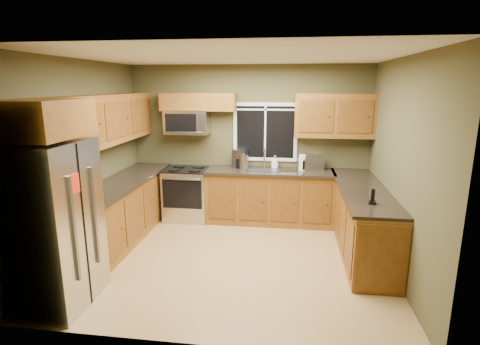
% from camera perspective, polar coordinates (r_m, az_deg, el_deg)
% --- Properties ---
extents(floor, '(4.20, 4.20, 0.00)m').
position_cam_1_polar(floor, '(5.35, -1.06, -12.94)').
color(floor, '#AA834A').
rests_on(floor, ground).
extents(ceiling, '(4.20, 4.20, 0.00)m').
position_cam_1_polar(ceiling, '(4.81, -1.21, 17.30)').
color(ceiling, white).
rests_on(ceiling, back_wall).
extents(back_wall, '(4.20, 0.00, 4.20)m').
position_cam_1_polar(back_wall, '(6.66, 1.26, 4.53)').
color(back_wall, '#4A4627').
rests_on(back_wall, ground).
extents(front_wall, '(4.20, 0.00, 4.20)m').
position_cam_1_polar(front_wall, '(3.20, -6.13, -5.25)').
color(front_wall, '#4A4627').
rests_on(front_wall, ground).
extents(left_wall, '(0.00, 3.60, 3.60)m').
position_cam_1_polar(left_wall, '(5.62, -22.81, 1.85)').
color(left_wall, '#4A4627').
rests_on(left_wall, ground).
extents(right_wall, '(0.00, 3.60, 3.60)m').
position_cam_1_polar(right_wall, '(5.03, 23.21, 0.59)').
color(right_wall, '#4A4627').
rests_on(right_wall, ground).
extents(window, '(1.12, 0.03, 1.02)m').
position_cam_1_polar(window, '(6.59, 3.86, 6.18)').
color(window, white).
rests_on(window, back_wall).
extents(base_cabinets_left, '(0.60, 2.65, 0.90)m').
position_cam_1_polar(base_cabinets_left, '(6.11, -17.38, -5.59)').
color(base_cabinets_left, brown).
rests_on(base_cabinets_left, ground).
extents(countertop_left, '(0.65, 2.65, 0.04)m').
position_cam_1_polar(countertop_left, '(5.97, -17.47, -1.33)').
color(countertop_left, black).
rests_on(countertop_left, base_cabinets_left).
extents(base_cabinets_back, '(2.17, 0.60, 0.90)m').
position_cam_1_polar(base_cabinets_back, '(6.54, 4.55, -3.78)').
color(base_cabinets_back, brown).
rests_on(base_cabinets_back, ground).
extents(countertop_back, '(2.17, 0.65, 0.04)m').
position_cam_1_polar(countertop_back, '(6.39, 4.61, 0.18)').
color(countertop_back, black).
rests_on(countertop_back, base_cabinets_back).
extents(base_cabinets_peninsula, '(0.60, 2.52, 0.90)m').
position_cam_1_polar(base_cabinets_peninsula, '(5.72, 18.07, -6.95)').
color(base_cabinets_peninsula, brown).
rests_on(base_cabinets_peninsula, ground).
extents(countertop_peninsula, '(0.65, 2.50, 0.04)m').
position_cam_1_polar(countertop_peninsula, '(5.58, 18.14, -2.38)').
color(countertop_peninsula, black).
rests_on(countertop_peninsula, base_cabinets_peninsula).
extents(upper_cabinets_left, '(0.33, 2.65, 0.72)m').
position_cam_1_polar(upper_cabinets_left, '(5.89, -19.53, 7.63)').
color(upper_cabinets_left, brown).
rests_on(upper_cabinets_left, left_wall).
extents(upper_cabinets_back_left, '(1.30, 0.33, 0.30)m').
position_cam_1_polar(upper_cabinets_back_left, '(6.58, -6.38, 10.65)').
color(upper_cabinets_back_left, brown).
rests_on(upper_cabinets_back_left, back_wall).
extents(upper_cabinets_back_right, '(1.30, 0.33, 0.72)m').
position_cam_1_polar(upper_cabinets_back_right, '(6.43, 14.19, 8.40)').
color(upper_cabinets_back_right, brown).
rests_on(upper_cabinets_back_right, back_wall).
extents(upper_cabinet_over_fridge, '(0.72, 0.90, 0.38)m').
position_cam_1_polar(upper_cabinet_over_fridge, '(4.26, -28.21, 7.25)').
color(upper_cabinet_over_fridge, brown).
rests_on(upper_cabinet_over_fridge, left_wall).
extents(refrigerator, '(0.74, 0.90, 1.80)m').
position_cam_1_polar(refrigerator, '(4.49, -26.63, -7.20)').
color(refrigerator, '#B7B7BC').
rests_on(refrigerator, ground).
extents(range, '(0.76, 0.69, 0.94)m').
position_cam_1_polar(range, '(6.74, -8.02, -3.19)').
color(range, '#B7B7BC').
rests_on(range, ground).
extents(microwave, '(0.76, 0.41, 0.42)m').
position_cam_1_polar(microwave, '(6.63, -8.05, 7.66)').
color(microwave, '#B7B7BC').
rests_on(microwave, back_wall).
extents(sink, '(0.60, 0.42, 0.36)m').
position_cam_1_polar(sink, '(6.41, 3.60, 0.53)').
color(sink, slate).
rests_on(sink, countertop_back).
extents(toaster_oven, '(0.45, 0.42, 0.23)m').
position_cam_1_polar(toaster_oven, '(6.50, 10.75, 1.44)').
color(toaster_oven, '#B7B7BC').
rests_on(toaster_oven, countertop_back).
extents(coffee_maker, '(0.27, 0.31, 0.32)m').
position_cam_1_polar(coffee_maker, '(6.56, -0.03, 2.08)').
color(coffee_maker, slate).
rests_on(coffee_maker, countertop_back).
extents(kettle, '(0.17, 0.17, 0.30)m').
position_cam_1_polar(kettle, '(6.47, 0.56, 1.80)').
color(kettle, '#B7B7BC').
rests_on(kettle, countertop_back).
extents(paper_towel_roll, '(0.13, 0.13, 0.30)m').
position_cam_1_polar(paper_towel_roll, '(6.39, 9.47, 1.49)').
color(paper_towel_roll, white).
rests_on(paper_towel_roll, countertop_back).
extents(soap_bottle_a, '(0.16, 0.16, 0.32)m').
position_cam_1_polar(soap_bottle_a, '(6.62, -0.14, 2.28)').
color(soap_bottle_a, red).
rests_on(soap_bottle_a, countertop_back).
extents(soap_bottle_b, '(0.12, 0.12, 0.21)m').
position_cam_1_polar(soap_bottle_b, '(6.58, 5.37, 1.68)').
color(soap_bottle_b, white).
rests_on(soap_bottle_b, countertop_back).
extents(soap_bottle_c, '(0.16, 0.16, 0.18)m').
position_cam_1_polar(soap_bottle_c, '(6.64, -0.24, 1.70)').
color(soap_bottle_c, white).
rests_on(soap_bottle_c, countertop_back).
extents(cordless_phone, '(0.10, 0.10, 0.19)m').
position_cam_1_polar(cordless_phone, '(4.84, 19.54, -3.90)').
color(cordless_phone, black).
rests_on(cordless_phone, countertop_peninsula).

